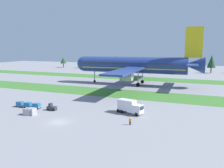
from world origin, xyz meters
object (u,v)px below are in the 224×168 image
baggage_tug (52,107)px  cargo_dolly_third (20,104)px  catering_truck (130,106)px  taxiway_marker_0 (85,94)px  taxiway_marker_1 (137,97)px  cargo_dolly_second (28,105)px  uld_container_0 (32,111)px  uld_container_1 (28,112)px  cargo_dolly_lead (37,105)px  taxiway_marker_2 (90,94)px  ground_crew_marshaller (130,121)px  airliner (135,65)px

baggage_tug → cargo_dolly_third: (-10.82, -0.43, 0.10)m
catering_truck → taxiway_marker_0: catering_truck is taller
taxiway_marker_0 → taxiway_marker_1: taxiway_marker_1 is taller
baggage_tug → taxiway_marker_0: bearing=-176.9°
cargo_dolly_second → uld_container_0: uld_container_0 is taller
baggage_tug → uld_container_1: 6.52m
cargo_dolly_lead → cargo_dolly_second: 2.90m
cargo_dolly_second → uld_container_1: size_ratio=1.13×
taxiway_marker_0 → cargo_dolly_second: bearing=-104.5°
taxiway_marker_2 → ground_crew_marshaller: bearing=-47.4°
airliner → ground_crew_marshaller: airliner is taller
cargo_dolly_second → ground_crew_marshaller: bearing=82.4°
catering_truck → ground_crew_marshaller: size_ratio=4.20×
cargo_dolly_second → uld_container_0: (5.86, -5.16, -0.02)m
taxiway_marker_1 → catering_truck: bearing=-79.9°
uld_container_0 → taxiway_marker_1: bearing=57.0°
ground_crew_marshaller → taxiway_marker_0: (-25.66, 25.47, -0.66)m
cargo_dolly_lead → uld_container_1: (2.09, -5.62, -0.07)m
cargo_dolly_third → uld_container_1: (7.88, -5.40, -0.07)m
baggage_tug → taxiway_marker_0: 22.33m
cargo_dolly_second → ground_crew_marshaller: (31.51, -2.93, 0.03)m
uld_container_1 → taxiway_marker_1: size_ratio=3.40×
taxiway_marker_2 → taxiway_marker_0: bearing=172.7°
cargo_dolly_second → taxiway_marker_1: size_ratio=3.83×
cargo_dolly_lead → cargo_dolly_third: bearing=-90.0°
cargo_dolly_lead → cargo_dolly_second: same height
uld_container_1 → taxiway_marker_0: (0.86, 28.05, -0.56)m
cargo_dolly_third → airliner: bearing=157.1°
taxiway_marker_2 → cargo_dolly_second: bearing=-110.7°
baggage_tug → cargo_dolly_second: baggage_tug is taller
cargo_dolly_lead → taxiway_marker_2: 22.79m
baggage_tug → cargo_dolly_third: size_ratio=1.17×
catering_truck → cargo_dolly_second: bearing=-64.8°
cargo_dolly_lead → ground_crew_marshaller: (28.61, -3.04, 0.03)m
airliner → taxiway_marker_2: bearing=162.5°
cargo_dolly_lead → taxiway_marker_1: size_ratio=3.83×
cargo_dolly_lead → taxiway_marker_0: cargo_dolly_lead is taller
baggage_tug → catering_truck: size_ratio=0.36×
catering_truck → uld_container_0: 25.26m
airliner → ground_crew_marshaller: size_ratio=42.76×
catering_truck → uld_container_1: catering_truck is taller
catering_truck → taxiway_marker_2: bearing=-115.0°
ground_crew_marshaller → taxiway_marker_0: 36.16m
taxiway_marker_2 → uld_container_1: bearing=-97.0°
baggage_tug → uld_container_1: bearing=-29.0°
uld_container_1 → taxiway_marker_2: 27.94m
airliner → catering_truck: (12.19, -46.14, -7.34)m
airliner → cargo_dolly_third: size_ratio=32.96×
catering_truck → uld_container_0: bearing=-50.7°
airliner → catering_truck: airliner is taller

